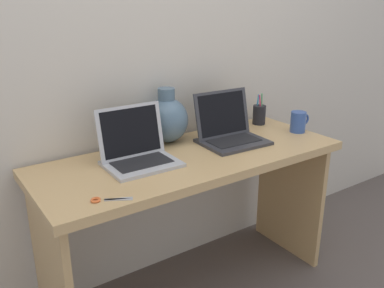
% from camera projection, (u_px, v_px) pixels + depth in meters
% --- Properties ---
extents(back_wall, '(4.40, 0.04, 2.40)m').
position_uv_depth(back_wall, '(155.00, 46.00, 1.99)').
color(back_wall, beige).
rests_on(back_wall, ground).
extents(desk, '(1.44, 0.56, 0.75)m').
position_uv_depth(desk, '(192.00, 187.00, 1.95)').
color(desk, tan).
rests_on(desk, ground).
extents(laptop_left, '(0.31, 0.24, 0.24)m').
position_uv_depth(laptop_left, '(137.00, 148.00, 1.78)').
color(laptop_left, '#B2B2B7').
rests_on(laptop_left, desk).
extents(laptop_right, '(0.32, 0.26, 0.24)m').
position_uv_depth(laptop_right, '(228.00, 129.00, 2.05)').
color(laptop_right, '#333338').
rests_on(laptop_right, desk).
extents(green_vase, '(0.21, 0.21, 0.27)m').
position_uv_depth(green_vase, '(167.00, 119.00, 2.03)').
color(green_vase, slate).
rests_on(green_vase, desk).
extents(coffee_mug, '(0.12, 0.08, 0.11)m').
position_uv_depth(coffee_mug, '(298.00, 122.00, 2.20)').
color(coffee_mug, '#335199').
rests_on(coffee_mug, desk).
extents(pen_cup, '(0.07, 0.07, 0.18)m').
position_uv_depth(pen_cup, '(259.00, 114.00, 2.33)').
color(pen_cup, black).
rests_on(pen_cup, desk).
extents(scissors, '(0.14, 0.09, 0.01)m').
position_uv_depth(scissors, '(104.00, 200.00, 1.47)').
color(scissors, '#B7B7BC').
rests_on(scissors, desk).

